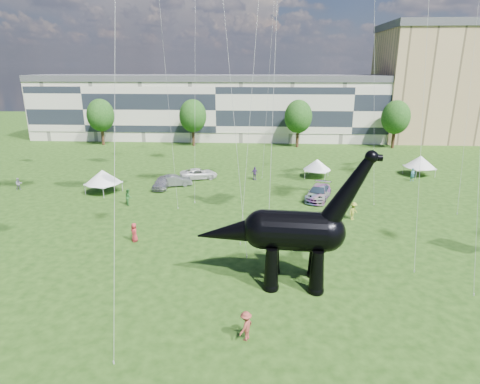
{
  "coord_description": "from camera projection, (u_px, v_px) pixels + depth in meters",
  "views": [
    {
      "loc": [
        1.41,
        -23.55,
        15.02
      ],
      "look_at": [
        -0.4,
        8.0,
        5.0
      ],
      "focal_mm": 30.0,
      "sensor_mm": 36.0,
      "label": 1
    }
  ],
  "objects": [
    {
      "name": "car_silver",
      "position": [
        162.0,
        182.0,
        51.06
      ],
      "size": [
        2.06,
        4.51,
        1.5
      ],
      "primitive_type": "imported",
      "rotation": [
        0.0,
        0.0,
        -0.07
      ],
      "color": "#ACABB0",
      "rests_on": "ground"
    },
    {
      "name": "car_grey",
      "position": [
        175.0,
        181.0,
        51.93
      ],
      "size": [
        4.68,
        2.82,
        1.46
      ],
      "primitive_type": "imported",
      "rotation": [
        0.0,
        0.0,
        1.88
      ],
      "color": "slate",
      "rests_on": "ground"
    },
    {
      "name": "apartment_block",
      "position": [
        449.0,
        85.0,
        83.38
      ],
      "size": [
        28.0,
        18.0,
        22.0
      ],
      "primitive_type": "cube",
      "color": "tan",
      "rests_on": "ground"
    },
    {
      "name": "dinosaur_sculpture",
      "position": [
        287.0,
        233.0,
        27.93
      ],
      "size": [
        12.56,
        3.66,
        10.25
      ],
      "rotation": [
        0.0,
        0.0,
        -0.07
      ],
      "color": "black",
      "rests_on": "ground"
    },
    {
      "name": "gazebo_near",
      "position": [
        317.0,
        165.0,
        55.64
      ],
      "size": [
        4.69,
        4.69,
        2.61
      ],
      "rotation": [
        0.0,
        0.0,
        -0.3
      ],
      "color": "white",
      "rests_on": "ground"
    },
    {
      "name": "tree_far_right",
      "position": [
        396.0,
        115.0,
        74.15
      ],
      "size": [
        5.2,
        5.2,
        9.44
      ],
      "color": "#382314",
      "rests_on": "ground"
    },
    {
      "name": "visitors",
      "position": [
        229.0,
        212.0,
        40.35
      ],
      "size": [
        51.72,
        35.18,
        1.86
      ],
      "color": "#452B61",
      "rests_on": "ground"
    },
    {
      "name": "gazebo_far",
      "position": [
        420.0,
        162.0,
        56.58
      ],
      "size": [
        5.07,
        5.07,
        2.87
      ],
      "rotation": [
        0.0,
        0.0,
        0.28
      ],
      "color": "silver",
      "rests_on": "ground"
    },
    {
      "name": "car_white",
      "position": [
        199.0,
        174.0,
        55.32
      ],
      "size": [
        5.6,
        3.82,
        1.42
      ],
      "primitive_type": "imported",
      "rotation": [
        0.0,
        0.0,
        1.88
      ],
      "color": "silver",
      "rests_on": "ground"
    },
    {
      "name": "tree_far_left",
      "position": [
        100.0,
        113.0,
        77.21
      ],
      "size": [
        5.2,
        5.2,
        9.44
      ],
      "color": "#382314",
      "rests_on": "ground"
    },
    {
      "name": "terrace_row",
      "position": [
        219.0,
        110.0,
        84.66
      ],
      "size": [
        78.0,
        11.0,
        12.0
      ],
      "primitive_type": "cube",
      "color": "beige",
      "rests_on": "ground"
    },
    {
      "name": "tree_mid_left",
      "position": [
        193.0,
        113.0,
        76.23
      ],
      "size": [
        5.2,
        5.2,
        9.44
      ],
      "color": "#382314",
      "rests_on": "ground"
    },
    {
      "name": "ground",
      "position": [
        239.0,
        298.0,
        27.03
      ],
      "size": [
        220.0,
        220.0,
        0.0
      ],
      "primitive_type": "plane",
      "color": "#16330C",
      "rests_on": "ground"
    },
    {
      "name": "car_dark",
      "position": [
        319.0,
        193.0,
        46.77
      ],
      "size": [
        3.98,
        6.09,
        1.64
      ],
      "primitive_type": "imported",
      "rotation": [
        0.0,
        0.0,
        -0.32
      ],
      "color": "#595960",
      "rests_on": "ground"
    },
    {
      "name": "gazebo_left",
      "position": [
        103.0,
        177.0,
        48.77
      ],
      "size": [
        5.55,
        5.55,
        2.91
      ],
      "rotation": [
        0.0,
        0.0,
        -0.44
      ],
      "color": "silver",
      "rests_on": "ground"
    },
    {
      "name": "tree_mid_right",
      "position": [
        298.0,
        114.0,
        75.13
      ],
      "size": [
        5.2,
        5.2,
        9.44
      ],
      "color": "#382314",
      "rests_on": "ground"
    }
  ]
}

